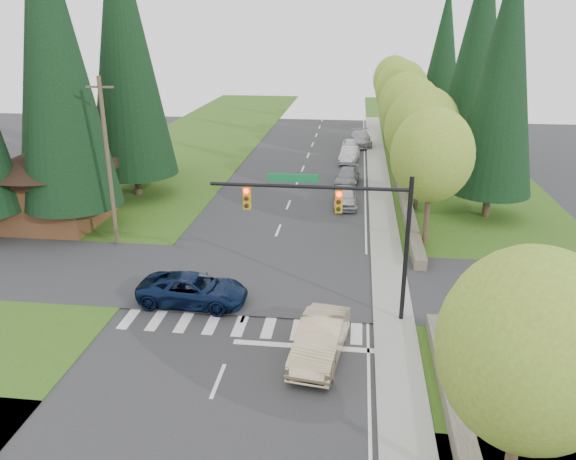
% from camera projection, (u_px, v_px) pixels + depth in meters
% --- Properties ---
extents(ground, '(120.00, 120.00, 0.00)m').
position_uv_depth(ground, '(224.00, 366.00, 22.25)').
color(ground, '#28282B').
rests_on(ground, ground).
extents(grass_east, '(14.00, 110.00, 0.06)m').
position_uv_depth(grass_east, '(470.00, 216.00, 39.35)').
color(grass_east, '#2C5616').
rests_on(grass_east, ground).
extents(grass_west, '(14.00, 110.00, 0.06)m').
position_uv_depth(grass_west, '(116.00, 202.00, 42.33)').
color(grass_west, '#2C5616').
rests_on(grass_west, ground).
extents(cross_street, '(120.00, 8.00, 0.10)m').
position_uv_depth(cross_street, '(259.00, 280.00, 29.69)').
color(cross_street, '#28282B').
rests_on(cross_street, ground).
extents(sidewalk_east, '(1.80, 80.00, 0.13)m').
position_uv_depth(sidewalk_east, '(382.00, 203.00, 41.90)').
color(sidewalk_east, gray).
rests_on(sidewalk_east, ground).
extents(curb_east, '(0.20, 80.00, 0.13)m').
position_uv_depth(curb_east, '(370.00, 203.00, 41.99)').
color(curb_east, gray).
rests_on(curb_east, ground).
extents(stone_wall_south, '(0.70, 14.00, 0.70)m').
position_uv_depth(stone_wall_south, '(460.00, 428.00, 18.35)').
color(stone_wall_south, '#4C4438').
rests_on(stone_wall_south, ground).
extents(stone_wall_north, '(0.70, 40.00, 0.70)m').
position_uv_depth(stone_wall_north, '(398.00, 173.00, 49.04)').
color(stone_wall_north, '#4C4438').
rests_on(stone_wall_north, ground).
extents(traffic_signal, '(8.70, 0.37, 6.80)m').
position_uv_depth(traffic_signal, '(342.00, 215.00, 24.19)').
color(traffic_signal, black).
rests_on(traffic_signal, ground).
extents(brown_building, '(8.40, 8.40, 5.40)m').
position_uv_depth(brown_building, '(51.00, 179.00, 36.83)').
color(brown_building, '#4C2D19').
rests_on(brown_building, ground).
extents(utility_pole, '(1.60, 0.24, 10.00)m').
position_uv_depth(utility_pole, '(108.00, 162.00, 32.71)').
color(utility_pole, '#473828').
rests_on(utility_pole, ground).
extents(decid_tree_0, '(4.80, 4.80, 8.37)m').
position_uv_depth(decid_tree_0, '(432.00, 155.00, 32.26)').
color(decid_tree_0, '#38281C').
rests_on(decid_tree_0, ground).
extents(decid_tree_1, '(5.20, 5.20, 8.80)m').
position_uv_depth(decid_tree_1, '(422.00, 130.00, 38.69)').
color(decid_tree_1, '#38281C').
rests_on(decid_tree_1, ground).
extents(decid_tree_2, '(5.00, 5.00, 8.82)m').
position_uv_depth(decid_tree_2, '(411.00, 113.00, 45.18)').
color(decid_tree_2, '#38281C').
rests_on(decid_tree_2, ground).
extents(decid_tree_3, '(5.00, 5.00, 8.55)m').
position_uv_depth(decid_tree_3, '(406.00, 104.00, 51.77)').
color(decid_tree_3, '#38281C').
rests_on(decid_tree_3, ground).
extents(decid_tree_4, '(5.40, 5.40, 9.18)m').
position_uv_depth(decid_tree_4, '(402.00, 91.00, 58.13)').
color(decid_tree_4, '#38281C').
rests_on(decid_tree_4, ground).
extents(decid_tree_5, '(4.80, 4.80, 8.30)m').
position_uv_depth(decid_tree_5, '(396.00, 89.00, 64.84)').
color(decid_tree_5, '#38281C').
rests_on(decid_tree_5, ground).
extents(decid_tree_6, '(5.20, 5.20, 8.86)m').
position_uv_depth(decid_tree_6, '(394.00, 80.00, 71.23)').
color(decid_tree_6, '#38281C').
rests_on(decid_tree_6, ground).
extents(decid_tree_south, '(4.60, 4.60, 7.92)m').
position_uv_depth(decid_tree_south, '(530.00, 350.00, 13.77)').
color(decid_tree_south, '#38281C').
rests_on(decid_tree_south, ground).
extents(conifer_w_a, '(6.12, 6.12, 19.80)m').
position_uv_depth(conifer_w_a, '(55.00, 58.00, 32.99)').
color(conifer_w_a, '#38281C').
rests_on(conifer_w_a, ground).
extents(conifer_w_b, '(5.44, 5.44, 17.80)m').
position_uv_depth(conifer_w_b, '(45.00, 70.00, 37.41)').
color(conifer_w_b, '#38281C').
rests_on(conifer_w_b, ground).
extents(conifer_w_c, '(6.46, 6.46, 20.80)m').
position_uv_depth(conifer_w_c, '(124.00, 44.00, 40.14)').
color(conifer_w_c, '#38281C').
rests_on(conifer_w_c, ground).
extents(conifer_w_e, '(5.78, 5.78, 18.80)m').
position_uv_depth(conifer_w_e, '(131.00, 54.00, 46.30)').
color(conifer_w_e, '#38281C').
rests_on(conifer_w_e, ground).
extents(conifer_e_a, '(5.44, 5.44, 17.80)m').
position_uv_depth(conifer_e_a, '(504.00, 72.00, 35.83)').
color(conifer_e_a, '#38281C').
rests_on(conifer_e_a, ground).
extents(conifer_e_b, '(6.12, 6.12, 19.80)m').
position_uv_depth(conifer_e_b, '(479.00, 46.00, 48.38)').
color(conifer_e_b, '#38281C').
rests_on(conifer_e_b, ground).
extents(conifer_e_c, '(5.10, 5.10, 16.80)m').
position_uv_depth(conifer_e_c, '(444.00, 55.00, 62.04)').
color(conifer_e_c, '#38281C').
rests_on(conifer_e_c, ground).
extents(sedan_champagne, '(2.35, 5.07, 1.61)m').
position_uv_depth(sedan_champagne, '(320.00, 339.00, 22.59)').
color(sedan_champagne, '#CAAF86').
rests_on(sedan_champagne, ground).
extents(suv_navy, '(5.35, 2.66, 1.46)m').
position_uv_depth(suv_navy, '(193.00, 290.00, 26.95)').
color(suv_navy, '#0A1734').
rests_on(suv_navy, ground).
extents(parked_car_a, '(1.79, 4.24, 1.43)m').
position_uv_depth(parked_car_a, '(345.00, 197.00, 41.27)').
color(parked_car_a, '#AFAEB3').
rests_on(parked_car_a, ground).
extents(parked_car_b, '(2.15, 4.66, 1.32)m').
position_uv_depth(parked_car_b, '(347.00, 177.00, 46.72)').
color(parked_car_b, gray).
rests_on(parked_car_b, ground).
extents(parked_car_c, '(2.01, 4.57, 1.46)m').
position_uv_depth(parked_car_c, '(349.00, 155.00, 54.11)').
color(parked_car_c, '#ACABB0').
rests_on(parked_car_c, ground).
extents(parked_car_d, '(1.92, 3.97, 1.31)m').
position_uv_depth(parked_car_d, '(350.00, 146.00, 58.53)').
color(parked_car_d, silver).
rests_on(parked_car_d, ground).
extents(parked_car_e, '(2.52, 5.46, 1.55)m').
position_uv_depth(parked_car_e, '(361.00, 139.00, 61.36)').
color(parked_car_e, '#9B9A9F').
rests_on(parked_car_e, ground).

